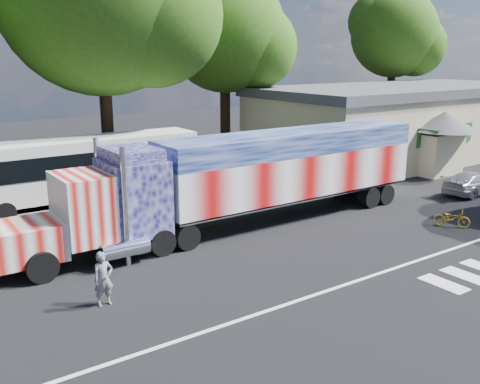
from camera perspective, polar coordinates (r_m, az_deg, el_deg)
ground at (r=20.16m, az=4.90°, el=-6.99°), size 100.00×100.00×0.00m
lane_markings at (r=18.88m, az=16.40°, el=-9.08°), size 30.00×2.67×0.01m
semi_truck at (r=23.15m, az=0.81°, el=1.61°), size 20.13×3.18×4.29m
coach_bus at (r=28.05m, az=-15.93°, el=2.31°), size 11.43×2.66×3.33m
hall_building at (r=41.02m, az=16.99°, el=7.20°), size 22.40×12.80×5.20m
parked_car at (r=31.62m, az=23.62°, el=0.89°), size 4.16×1.75×1.20m
woman at (r=16.70m, az=-14.37°, el=-8.96°), size 0.63×0.42×1.69m
bicycle at (r=25.23m, az=21.66°, el=-2.59°), size 1.32×1.55×0.80m
tree_far_ne at (r=51.12m, az=16.28°, el=15.83°), size 8.01×7.63×12.96m
tree_ne_a at (r=37.32m, az=-1.42°, el=16.67°), size 8.52×8.12×12.92m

